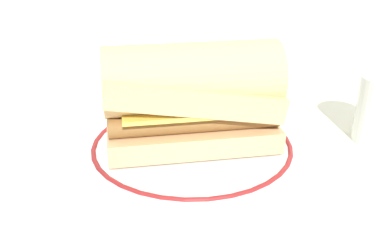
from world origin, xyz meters
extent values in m
plane|color=beige|center=(0.00, 0.00, 0.00)|extent=(1.50, 1.50, 0.00)
cylinder|color=white|center=(-0.02, 0.03, 0.01)|extent=(0.27, 0.27, 0.01)
torus|color=maroon|center=(-0.02, 0.03, 0.01)|extent=(0.25, 0.25, 0.01)
cube|color=tan|center=(-0.02, 0.03, 0.03)|extent=(0.23, 0.17, 0.03)
cylinder|color=brown|center=(-0.01, 0.01, 0.05)|extent=(0.19, 0.10, 0.02)
cylinder|color=brown|center=(-0.02, 0.03, 0.05)|extent=(0.19, 0.10, 0.02)
cylinder|color=#984624|center=(-0.03, 0.05, 0.05)|extent=(0.19, 0.10, 0.02)
cube|color=#EFC64C|center=(-0.02, 0.03, 0.07)|extent=(0.19, 0.15, 0.01)
cube|color=#DAAF75|center=(-0.02, 0.03, 0.08)|extent=(0.23, 0.17, 0.06)
cylinder|color=tan|center=(-0.02, 0.03, 0.10)|extent=(0.22, 0.16, 0.08)
cylinder|color=silver|center=(0.20, 0.12, 0.04)|extent=(0.06, 0.06, 0.09)
cylinder|color=gold|center=(0.20, 0.12, 0.02)|extent=(0.06, 0.06, 0.04)
camera|label=1|loc=(0.10, -0.45, 0.27)|focal=42.42mm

